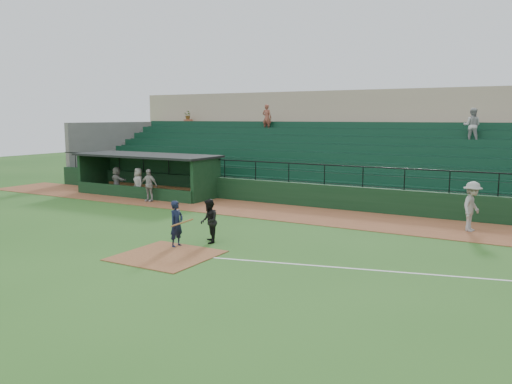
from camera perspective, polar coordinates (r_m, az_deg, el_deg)
The scene contains 12 objects.
ground at distance 18.42m, azimuth -7.79°, elevation -6.25°, with size 90.00×90.00×0.00m, color #28581C.
warning_track at distance 25.08m, azimuth 3.41°, elevation -2.28°, with size 40.00×4.00×0.03m, color brown.
home_plate_dirt at distance 17.66m, azimuth -9.78°, elevation -6.88°, with size 3.00×3.00×0.03m, color brown.
foul_line at distance 16.24m, azimuth 18.36°, elevation -8.57°, with size 18.00×0.09×0.01m, color white.
stadium_structure at distance 32.54m, azimuth 10.09°, elevation 4.08°, with size 38.00×13.08×6.40m.
dugout at distance 31.59m, azimuth -11.33°, elevation 2.16°, with size 8.90×3.20×2.42m.
batter_at_plate at distance 18.63m, azimuth -8.70°, elevation -3.48°, with size 1.00×0.68×1.66m.
umpire at distance 19.10m, azimuth -5.17°, elevation -3.20°, with size 0.79×0.61×1.62m, color black.
runner at distance 22.51m, azimuth 22.59°, elevation -1.48°, with size 1.30×0.75×2.01m, color #9C9792.
dugout_player_a at distance 28.81m, azimuth -11.67°, elevation 0.73°, with size 1.03×0.43×1.76m, color #A7A09C.
dugout_player_b at distance 30.29m, azimuth -12.76°, elevation 0.99°, with size 0.83×0.54×1.69m, color #AAA49F.
dugout_player_c at distance 31.98m, azimuth -15.00°, elevation 1.23°, with size 1.51×0.48×1.63m, color gray.
Camera 1 is at (10.93, -14.11, 4.58)m, focal length 36.50 mm.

